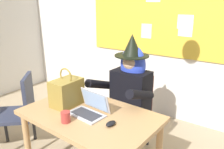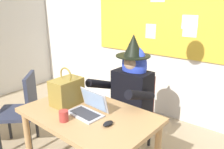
% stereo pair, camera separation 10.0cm
% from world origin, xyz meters
% --- Properties ---
extents(wall_back_bulletin, '(5.57, 1.90, 2.93)m').
position_xyz_m(wall_back_bulletin, '(0.00, 1.81, 1.47)').
color(wall_back_bulletin, silver).
rests_on(wall_back_bulletin, ground).
extents(desk_main, '(1.26, 0.83, 0.72)m').
position_xyz_m(desk_main, '(0.04, 0.10, 0.63)').
color(desk_main, tan).
rests_on(desk_main, ground).
extents(chair_at_desk, '(0.43, 0.43, 0.89)m').
position_xyz_m(chair_at_desk, '(0.07, 0.85, 0.50)').
color(chair_at_desk, '#4C1E19').
rests_on(chair_at_desk, ground).
extents(person_costumed, '(0.60, 0.65, 1.37)m').
position_xyz_m(person_costumed, '(0.07, 0.72, 0.77)').
color(person_costumed, black).
rests_on(person_costumed, ground).
extents(laptop, '(0.35, 0.27, 0.20)m').
position_xyz_m(laptop, '(0.05, 0.10, 0.77)').
color(laptop, '#B7B7BC').
rests_on(laptop, desk_main).
extents(computer_mouse, '(0.07, 0.11, 0.03)m').
position_xyz_m(computer_mouse, '(0.32, 0.04, 0.74)').
color(computer_mouse, black).
rests_on(computer_mouse, desk_main).
extents(handbag, '(0.20, 0.30, 0.38)m').
position_xyz_m(handbag, '(-0.26, 0.12, 0.86)').
color(handbag, olive).
rests_on(handbag, desk_main).
extents(coffee_mug, '(0.08, 0.08, 0.09)m').
position_xyz_m(coffee_mug, '(-0.02, -0.14, 0.77)').
color(coffee_mug, '#B23833').
rests_on(coffee_mug, desk_main).
extents(chair_spare_by_window, '(0.59, 0.59, 0.92)m').
position_xyz_m(chair_spare_by_window, '(-0.95, 0.02, 0.52)').
color(chair_spare_by_window, '#2D3347').
rests_on(chair_spare_by_window, ground).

